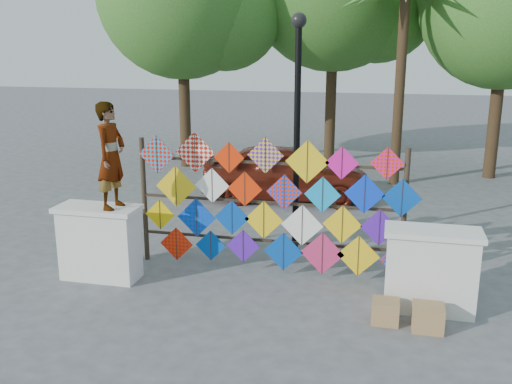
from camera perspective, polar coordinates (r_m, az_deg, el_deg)
ground at (r=9.56m, az=0.11°, el=-9.55°), size 80.00×80.00×0.00m
parapet_left at (r=10.07m, az=-15.36°, el=-4.85°), size 1.40×0.65×1.28m
parapet_right at (r=8.94m, az=17.06°, el=-7.46°), size 1.40×0.65×1.28m
kite_rack at (r=9.80m, az=1.50°, el=-1.39°), size 4.91×0.24×2.45m
tree_east at (r=18.33m, az=24.05°, el=16.73°), size 5.40×4.80×7.42m
palm_tree at (r=16.53m, az=14.67°, el=17.73°), size 3.62×3.62×5.83m
vendor_woman at (r=9.54m, az=-14.31°, el=3.53°), size 0.47×0.67×1.75m
sedan at (r=14.67m, az=3.02°, el=2.01°), size 4.39×2.11×1.45m
lamppost at (r=10.70m, az=4.15°, el=8.01°), size 0.28×0.28×4.46m
cardboard_box_near at (r=8.59m, az=12.80°, el=-11.57°), size 0.39×0.34×0.34m
cardboard_box_far at (r=8.55m, az=16.81°, el=-11.92°), size 0.43×0.40×0.36m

